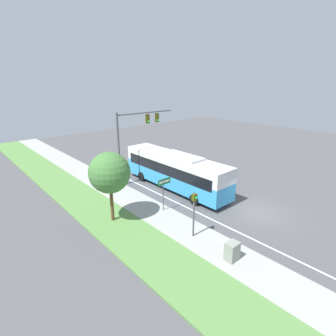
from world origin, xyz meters
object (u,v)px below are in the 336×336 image
Objects in this scene: pedestrian_signal at (194,208)px; utility_cabinet at (232,251)px; signal_gantry at (135,132)px; street_sign at (164,188)px; bus at (175,169)px.

pedestrian_signal is 3.43m from utility_cabinet.
signal_gantry reaches higher than pedestrian_signal.
pedestrian_signal is 1.13× the size of street_sign.
bus is 5.35m from signal_gantry.
pedestrian_signal reaches higher than utility_cabinet.
street_sign is (0.97, 4.06, -0.17)m from pedestrian_signal.
signal_gantry is 2.26× the size of pedestrian_signal.
signal_gantry is 11.75m from pedestrian_signal.
bus is at bearing -69.08° from signal_gantry.
signal_gantry is 2.55× the size of street_sign.
bus is at bearing 63.77° from utility_cabinet.
utility_cabinet is at bearing -92.54° from pedestrian_signal.
pedestrian_signal is at bearing -106.48° from signal_gantry.
signal_gantry is 6.37× the size of utility_cabinet.
signal_gantry is at bearing 73.52° from pedestrian_signal.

